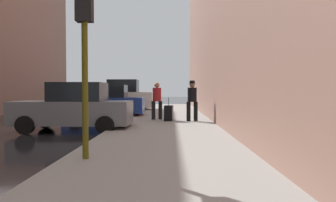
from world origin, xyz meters
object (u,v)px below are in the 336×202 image
(parked_white_van, at_px, (121,97))
(traffic_light, at_px, (85,27))
(rolling_suitcase, at_px, (169,113))
(fire_hydrant, at_px, (138,109))
(parked_blue_sedan, at_px, (106,102))
(parked_gray_coupe, at_px, (74,108))
(pedestrian_with_fedora, at_px, (192,99))
(pedestrian_in_red_jacket, at_px, (157,99))

(parked_white_van, xyz_separation_m, traffic_light, (1.85, -16.78, 1.73))
(parked_white_van, relative_size, rolling_suitcase, 4.45)
(fire_hydrant, bearing_deg, rolling_suitcase, -60.67)
(parked_blue_sedan, xyz_separation_m, rolling_suitcase, (3.44, -3.24, -0.36))
(parked_blue_sedan, height_order, parked_white_van, parked_white_van)
(parked_gray_coupe, relative_size, traffic_light, 1.17)
(pedestrian_with_fedora, bearing_deg, rolling_suitcase, 171.29)
(parked_gray_coupe, bearing_deg, traffic_light, -71.38)
(parked_blue_sedan, height_order, traffic_light, traffic_light)
(fire_hydrant, bearing_deg, parked_gray_coupe, -108.35)
(parked_white_van, height_order, traffic_light, traffic_light)
(parked_white_van, xyz_separation_m, rolling_suitcase, (3.44, -8.76, -0.54))
(parked_blue_sedan, bearing_deg, pedestrian_with_fedora, -37.18)
(parked_white_van, bearing_deg, traffic_light, -83.69)
(traffic_light, relative_size, pedestrian_in_red_jacket, 2.11)
(pedestrian_in_red_jacket, bearing_deg, rolling_suitcase, -51.30)
(parked_gray_coupe, bearing_deg, parked_white_van, 90.00)
(parked_blue_sedan, relative_size, traffic_light, 1.17)
(parked_white_van, distance_m, fire_hydrant, 6.13)
(parked_gray_coupe, relative_size, rolling_suitcase, 4.05)
(rolling_suitcase, bearing_deg, parked_white_van, 111.47)
(pedestrian_in_red_jacket, bearing_deg, parked_white_van, 109.73)
(parked_blue_sedan, bearing_deg, parked_gray_coupe, -90.00)
(parked_gray_coupe, distance_m, pedestrian_with_fedora, 5.07)
(parked_white_van, bearing_deg, fire_hydrant, -72.83)
(parked_blue_sedan, relative_size, fire_hydrant, 5.98)
(parked_gray_coupe, height_order, pedestrian_with_fedora, pedestrian_with_fedora)
(fire_hydrant, distance_m, traffic_light, 11.17)
(pedestrian_with_fedora, relative_size, rolling_suitcase, 1.71)
(pedestrian_in_red_jacket, relative_size, pedestrian_with_fedora, 0.96)
(parked_white_van, xyz_separation_m, pedestrian_in_red_jacket, (2.89, -8.07, 0.07))
(fire_hydrant, distance_m, pedestrian_in_red_jacket, 2.56)
(pedestrian_in_red_jacket, bearing_deg, fire_hydrant, 116.02)
(fire_hydrant, bearing_deg, parked_blue_sedan, 170.06)
(parked_blue_sedan, distance_m, rolling_suitcase, 4.74)
(parked_gray_coupe, distance_m, pedestrian_in_red_jacket, 4.33)
(parked_gray_coupe, distance_m, parked_white_van, 11.28)
(traffic_light, xyz_separation_m, pedestrian_with_fedora, (2.62, 7.86, -1.62))
(traffic_light, bearing_deg, rolling_suitcase, 78.78)
(traffic_light, relative_size, pedestrian_with_fedora, 2.03)
(traffic_light, bearing_deg, pedestrian_with_fedora, 71.57)
(pedestrian_in_red_jacket, bearing_deg, parked_blue_sedan, 138.63)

